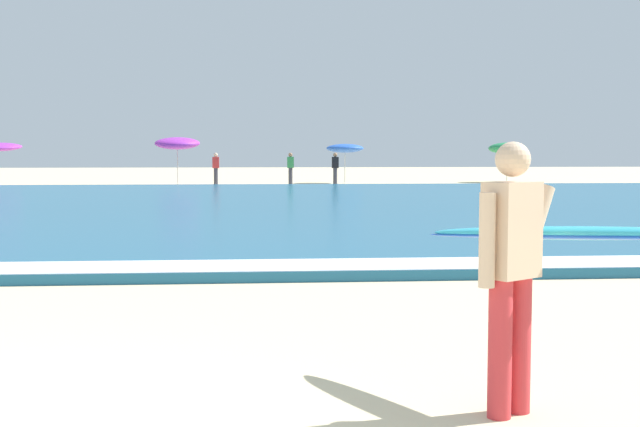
{
  "coord_description": "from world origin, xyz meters",
  "views": [
    {
      "loc": [
        1.8,
        -4.04,
        1.67
      ],
      "look_at": [
        2.41,
        3.51,
        1.1
      ],
      "focal_mm": 46.72,
      "sensor_mm": 36.0,
      "label": 1
    }
  ],
  "objects_px": {
    "beach_umbrella_2": "(345,148)",
    "beach_umbrella_1": "(177,143)",
    "surfer_with_board": "(532,253)",
    "beachgoer_near_row_mid": "(335,168)",
    "beachgoer_near_row_left": "(216,168)",
    "beach_umbrella_3": "(507,148)",
    "beachgoer_near_row_right": "(290,168)"
  },
  "relations": [
    {
      "from": "beach_umbrella_2",
      "to": "beach_umbrella_1",
      "type": "bearing_deg",
      "value": -165.4
    },
    {
      "from": "surfer_with_board",
      "to": "beach_umbrella_2",
      "type": "xyz_separation_m",
      "value": [
        2.97,
        37.78,
        0.78
      ]
    },
    {
      "from": "beach_umbrella_1",
      "to": "beachgoer_near_row_mid",
      "type": "bearing_deg",
      "value": -5.41
    },
    {
      "from": "beachgoer_near_row_left",
      "to": "beachgoer_near_row_mid",
      "type": "relative_size",
      "value": 1.0
    },
    {
      "from": "beach_umbrella_3",
      "to": "beachgoer_near_row_right",
      "type": "height_order",
      "value": "beach_umbrella_3"
    },
    {
      "from": "beach_umbrella_3",
      "to": "beachgoer_near_row_mid",
      "type": "height_order",
      "value": "beach_umbrella_3"
    },
    {
      "from": "beachgoer_near_row_mid",
      "to": "beach_umbrella_2",
      "type": "bearing_deg",
      "value": 74.76
    },
    {
      "from": "beach_umbrella_1",
      "to": "beach_umbrella_3",
      "type": "height_order",
      "value": "beach_umbrella_1"
    },
    {
      "from": "beach_umbrella_3",
      "to": "beach_umbrella_2",
      "type": "bearing_deg",
      "value": -176.7
    },
    {
      "from": "surfer_with_board",
      "to": "beach_umbrella_1",
      "type": "bearing_deg",
      "value": 98.67
    },
    {
      "from": "surfer_with_board",
      "to": "beach_umbrella_1",
      "type": "relative_size",
      "value": 0.88
    },
    {
      "from": "beachgoer_near_row_left",
      "to": "beach_umbrella_1",
      "type": "bearing_deg",
      "value": 170.94
    },
    {
      "from": "beach_umbrella_1",
      "to": "beachgoer_near_row_right",
      "type": "distance_m",
      "value": 5.61
    },
    {
      "from": "beachgoer_near_row_left",
      "to": "beach_umbrella_2",
      "type": "bearing_deg",
      "value": 20.78
    },
    {
      "from": "beach_umbrella_1",
      "to": "beachgoer_near_row_mid",
      "type": "distance_m",
      "value": 7.74
    },
    {
      "from": "beach_umbrella_2",
      "to": "beachgoer_near_row_right",
      "type": "distance_m",
      "value": 3.75
    },
    {
      "from": "beach_umbrella_1",
      "to": "beach_umbrella_3",
      "type": "bearing_deg",
      "value": 8.92
    },
    {
      "from": "surfer_with_board",
      "to": "beach_umbrella_2",
      "type": "bearing_deg",
      "value": 85.5
    },
    {
      "from": "surfer_with_board",
      "to": "beachgoer_near_row_left",
      "type": "height_order",
      "value": "surfer_with_board"
    },
    {
      "from": "beach_umbrella_2",
      "to": "beachgoer_near_row_left",
      "type": "bearing_deg",
      "value": -159.22
    },
    {
      "from": "beach_umbrella_2",
      "to": "beachgoer_near_row_left",
      "type": "xyz_separation_m",
      "value": [
        -6.55,
        -2.48,
        -0.96
      ]
    },
    {
      "from": "beach_umbrella_2",
      "to": "beach_umbrella_3",
      "type": "bearing_deg",
      "value": 3.3
    },
    {
      "from": "surfer_with_board",
      "to": "beach_umbrella_3",
      "type": "bearing_deg",
      "value": 72.97
    },
    {
      "from": "beachgoer_near_row_right",
      "to": "beachgoer_near_row_mid",
      "type": "bearing_deg",
      "value": -19.79
    },
    {
      "from": "surfer_with_board",
      "to": "beachgoer_near_row_mid",
      "type": "relative_size",
      "value": 1.35
    },
    {
      "from": "surfer_with_board",
      "to": "beach_umbrella_2",
      "type": "relative_size",
      "value": 1.05
    },
    {
      "from": "beach_umbrella_2",
      "to": "beachgoer_near_row_right",
      "type": "xyz_separation_m",
      "value": [
        -2.92,
        -2.14,
        -0.96
      ]
    },
    {
      "from": "beach_umbrella_2",
      "to": "beachgoer_near_row_mid",
      "type": "relative_size",
      "value": 1.28
    },
    {
      "from": "beach_umbrella_3",
      "to": "beachgoer_near_row_right",
      "type": "bearing_deg",
      "value": -167.22
    },
    {
      "from": "beach_umbrella_1",
      "to": "beach_umbrella_3",
      "type": "relative_size",
      "value": 1.11
    },
    {
      "from": "beachgoer_near_row_left",
      "to": "beachgoer_near_row_right",
      "type": "bearing_deg",
      "value": 5.37
    },
    {
      "from": "surfer_with_board",
      "to": "beach_umbrella_3",
      "type": "relative_size",
      "value": 0.98
    }
  ]
}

